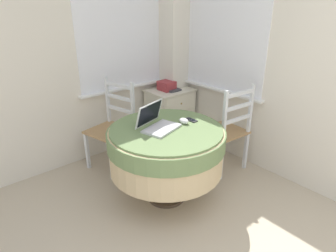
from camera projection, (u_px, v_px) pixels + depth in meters
corner_room_shell at (193, 58)px, 2.67m from camera, size 4.07×4.87×2.55m
round_dining_table at (166, 147)px, 2.68m from camera, size 1.05×1.05×0.72m
laptop at (157, 123)px, 2.60m from camera, size 0.39×0.35×0.22m
computer_mouse at (184, 121)px, 2.71m from camera, size 0.06×0.10×0.05m
cell_phone at (191, 120)px, 2.78m from camera, size 0.06×0.12×0.01m
dining_chair_near_back_window at (113, 128)px, 3.27m from camera, size 0.50×0.52×0.97m
dining_chair_near_right_window at (226, 131)px, 3.20m from camera, size 0.47×0.44×0.97m
corner_cabinet at (170, 115)px, 3.94m from camera, size 0.55×0.45×0.69m
storage_box at (167, 86)px, 3.77m from camera, size 0.17×0.19×0.11m
book_on_cabinet at (171, 89)px, 3.78m from camera, size 0.17×0.21×0.02m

